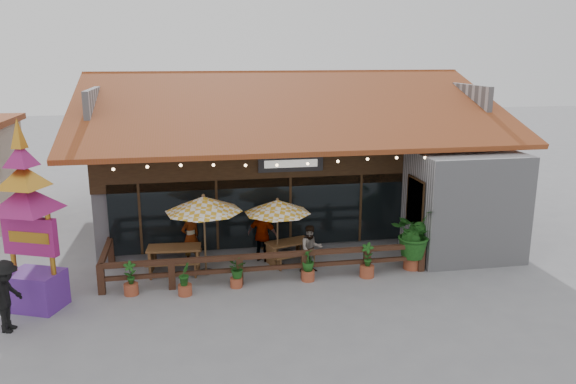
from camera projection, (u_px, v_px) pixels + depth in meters
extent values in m
plane|color=gray|center=(316.00, 272.00, 17.88)|extent=(100.00, 100.00, 0.00)
cube|color=#A9A8AD|center=(280.00, 168.00, 24.08)|extent=(14.00, 10.00, 4.00)
cube|color=#372411|center=(261.00, 164.00, 18.68)|extent=(11.00, 0.16, 1.60)
cube|color=black|center=(261.00, 213.00, 19.07)|extent=(10.00, 0.12, 2.40)
cube|color=#FFB472|center=(260.00, 211.00, 19.26)|extent=(9.80, 0.05, 2.20)
cube|color=#A9A8AD|center=(464.00, 204.00, 19.00)|extent=(3.50, 2.70, 3.60)
cube|color=#AD1B26|center=(415.00, 202.00, 18.49)|extent=(0.06, 1.20, 1.50)
cube|color=#372411|center=(415.00, 202.00, 18.48)|extent=(0.04, 1.34, 1.64)
cube|color=brown|center=(296.00, 107.00, 20.04)|extent=(15.50, 7.05, 2.37)
cube|color=brown|center=(267.00, 94.00, 26.72)|extent=(15.50, 7.05, 2.37)
cube|color=brown|center=(279.00, 72.00, 23.11)|extent=(15.50, 0.30, 0.12)
cube|color=#A9A8AD|center=(105.00, 107.00, 22.19)|extent=(0.20, 9.00, 1.80)
cube|color=#A9A8AD|center=(436.00, 102.00, 24.67)|extent=(0.20, 9.00, 1.80)
cube|color=black|center=(291.00, 163.00, 18.74)|extent=(2.20, 0.10, 0.55)
cube|color=silver|center=(291.00, 164.00, 18.68)|extent=(1.80, 0.02, 0.25)
cube|color=#372411|center=(140.00, 219.00, 18.33)|extent=(0.08, 0.08, 2.40)
cube|color=#372411|center=(217.00, 215.00, 18.77)|extent=(0.08, 0.08, 2.40)
cube|color=#372411|center=(290.00, 212.00, 19.21)|extent=(0.08, 0.08, 2.40)
cube|color=#372411|center=(360.00, 208.00, 19.65)|extent=(0.08, 0.08, 2.40)
sphere|color=#F9C989|center=(113.00, 169.00, 16.04)|extent=(0.09, 0.09, 0.09)
sphere|color=#F9C989|center=(147.00, 167.00, 16.20)|extent=(0.09, 0.09, 0.09)
sphere|color=#F9C989|center=(181.00, 165.00, 16.37)|extent=(0.09, 0.09, 0.09)
sphere|color=#F9C989|center=(213.00, 165.00, 16.54)|extent=(0.09, 0.09, 0.09)
sphere|color=#F9C989|center=(246.00, 165.00, 16.72)|extent=(0.09, 0.09, 0.09)
sphere|color=#F9C989|center=(277.00, 165.00, 16.90)|extent=(0.09, 0.09, 0.09)
sphere|color=#F9C989|center=(308.00, 164.00, 17.06)|extent=(0.09, 0.09, 0.09)
sphere|color=#F9C989|center=(338.00, 161.00, 17.22)|extent=(0.09, 0.09, 0.09)
sphere|color=#F9C989|center=(368.00, 159.00, 17.38)|extent=(0.09, 0.09, 0.09)
sphere|color=#F9C989|center=(397.00, 158.00, 17.54)|extent=(0.09, 0.09, 0.09)
sphere|color=#F9C989|center=(425.00, 158.00, 17.72)|extent=(0.09, 0.09, 0.09)
cube|color=#452818|center=(101.00, 279.00, 16.15)|extent=(0.20, 0.20, 0.90)
cube|color=#452818|center=(172.00, 274.00, 16.50)|extent=(0.20, 0.20, 0.90)
cube|color=#452818|center=(240.00, 270.00, 16.86)|extent=(0.20, 0.20, 0.90)
cube|color=#452818|center=(305.00, 265.00, 17.21)|extent=(0.20, 0.20, 0.90)
cube|color=#452818|center=(367.00, 261.00, 17.56)|extent=(0.20, 0.20, 0.90)
cube|color=#452818|center=(421.00, 257.00, 17.88)|extent=(0.20, 0.20, 0.90)
cube|color=#452818|center=(269.00, 255.00, 16.92)|extent=(9.80, 0.16, 0.14)
cube|color=#452818|center=(269.00, 268.00, 17.02)|extent=(9.80, 0.12, 0.12)
cube|color=#452818|center=(106.00, 252.00, 17.25)|extent=(0.16, 2.50, 0.14)
cube|color=#452818|center=(111.00, 251.00, 18.44)|extent=(0.20, 0.20, 0.90)
cylinder|color=brown|center=(205.00, 236.00, 17.54)|extent=(0.06, 0.06, 2.42)
cone|color=gold|center=(204.00, 204.00, 17.28)|extent=(2.82, 2.82, 0.47)
sphere|color=brown|center=(203.00, 196.00, 17.22)|extent=(0.11, 0.11, 0.11)
cylinder|color=black|center=(206.00, 272.00, 17.82)|extent=(0.46, 0.46, 0.06)
cylinder|color=brown|center=(278.00, 234.00, 18.14)|extent=(0.06, 0.06, 2.16)
cone|color=gold|center=(277.00, 206.00, 17.92)|extent=(2.72, 2.72, 0.42)
sphere|color=brown|center=(277.00, 199.00, 17.86)|extent=(0.09, 0.09, 0.09)
cylinder|color=black|center=(278.00, 265.00, 18.40)|extent=(0.41, 0.41, 0.06)
cube|color=brown|center=(174.00, 248.00, 17.79)|extent=(1.74, 0.91, 0.06)
cube|color=brown|center=(151.00, 260.00, 17.81)|extent=(0.14, 0.74, 0.78)
cube|color=brown|center=(198.00, 258.00, 17.96)|extent=(0.14, 0.74, 0.78)
cube|color=brown|center=(173.00, 264.00, 17.31)|extent=(1.70, 0.42, 0.05)
cube|color=brown|center=(176.00, 251.00, 18.42)|extent=(1.70, 0.42, 0.05)
cube|color=brown|center=(289.00, 242.00, 18.58)|extent=(1.64, 1.10, 0.06)
cube|color=brown|center=(271.00, 255.00, 18.37)|extent=(0.26, 0.65, 0.69)
cube|color=brown|center=(306.00, 249.00, 18.95)|extent=(0.26, 0.65, 0.69)
cube|color=brown|center=(296.00, 255.00, 18.20)|extent=(1.51, 0.68, 0.05)
cube|color=brown|center=(282.00, 246.00, 19.09)|extent=(1.51, 0.68, 0.05)
cube|color=#5A2790|center=(36.00, 290.00, 15.26)|extent=(1.67, 1.49, 1.03)
cube|color=#961B64|center=(30.00, 236.00, 14.89)|extent=(1.50, 0.80, 1.03)
cube|color=#BE7E21|center=(29.00, 238.00, 14.78)|extent=(1.11, 0.50, 0.30)
cylinder|color=#BE7E21|center=(7.00, 244.00, 14.83)|extent=(0.14, 0.14, 1.72)
cylinder|color=#BE7E21|center=(55.00, 241.00, 15.04)|extent=(0.14, 0.14, 1.72)
pyramid|color=#961B64|center=(24.00, 186.00, 14.56)|extent=(2.70, 2.70, 0.69)
pyramid|color=#BE7E21|center=(22.00, 165.00, 14.43)|extent=(1.91, 1.91, 0.60)
pyramid|color=#961B64|center=(19.00, 143.00, 14.29)|extent=(1.24, 1.24, 0.60)
pyramid|color=#BE7E21|center=(16.00, 118.00, 14.14)|extent=(0.56, 0.56, 0.77)
cylinder|color=#9B452A|center=(412.00, 263.00, 18.12)|extent=(0.55, 0.55, 0.40)
imported|color=#1D5819|center=(414.00, 233.00, 17.87)|extent=(1.95, 1.93, 1.64)
sphere|color=#1D5819|center=(418.00, 243.00, 17.88)|extent=(0.55, 0.55, 0.55)
sphere|color=#1D5819|center=(409.00, 235.00, 18.00)|extent=(0.47, 0.47, 0.47)
imported|color=#372411|center=(191.00, 237.00, 18.40)|extent=(0.80, 0.74, 1.84)
imported|color=#372411|center=(311.00, 249.00, 17.73)|extent=(0.77, 0.61, 1.53)
imported|color=#372411|center=(263.00, 235.00, 18.62)|extent=(1.15, 0.95, 1.83)
imported|color=black|center=(6.00, 296.00, 13.89)|extent=(0.93, 1.32, 1.86)
cylinder|color=#9B452A|center=(131.00, 289.00, 16.18)|extent=(0.41, 0.41, 0.33)
imported|color=#1D5819|center=(130.00, 273.00, 16.06)|extent=(0.39, 0.29, 0.68)
cylinder|color=#9B452A|center=(185.00, 290.00, 16.14)|extent=(0.40, 0.40, 0.32)
imported|color=#1D5819|center=(184.00, 274.00, 16.03)|extent=(0.42, 0.45, 0.65)
cylinder|color=#9B452A|center=(236.00, 282.00, 16.70)|extent=(0.37, 0.37, 0.29)
imported|color=#1D5819|center=(236.00, 268.00, 16.59)|extent=(0.72, 0.70, 0.60)
cylinder|color=#9B452A|center=(308.00, 275.00, 17.17)|extent=(0.41, 0.41, 0.33)
imported|color=#1D5819|center=(308.00, 260.00, 17.05)|extent=(0.51, 0.51, 0.67)
cylinder|color=#9B452A|center=(367.00, 271.00, 17.46)|extent=(0.45, 0.45, 0.36)
imported|color=#1D5819|center=(367.00, 254.00, 17.32)|extent=(0.47, 0.45, 0.75)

